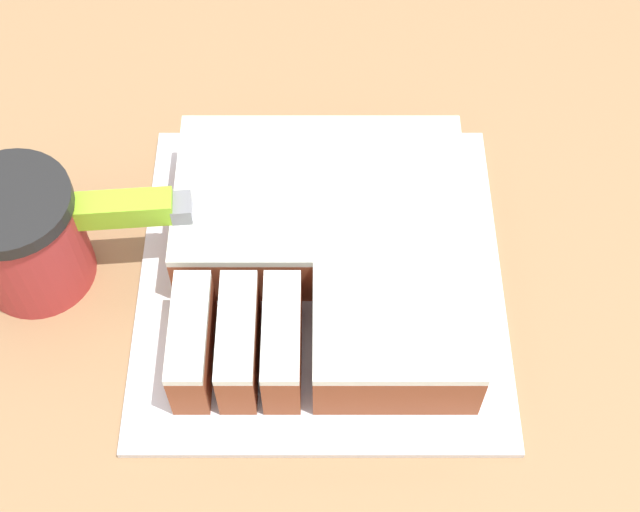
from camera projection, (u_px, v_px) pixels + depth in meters
countertop at (297, 485)px, 1.11m from camera, size 1.40×1.10×0.91m
cake_board at (320, 277)px, 0.74m from camera, size 0.30×0.31×0.01m
cake at (325, 252)px, 0.72m from camera, size 0.24×0.25×0.06m
knife at (165, 208)px, 0.69m from camera, size 0.32×0.05×0.02m
coffee_cup at (24, 237)px, 0.70m from camera, size 0.10×0.10×0.10m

